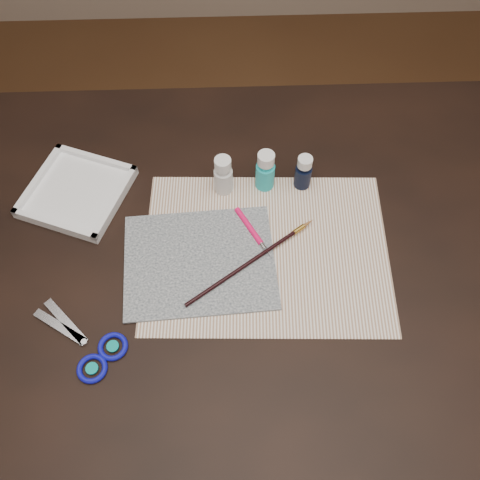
{
  "coord_description": "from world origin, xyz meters",
  "views": [
    {
      "loc": [
        -0.02,
        -0.5,
        1.63
      ],
      "look_at": [
        0.0,
        0.0,
        0.8
      ],
      "focal_mm": 40.0,
      "sensor_mm": 36.0,
      "label": 1
    }
  ],
  "objects_px": {
    "paint_bottle_cyan": "(265,171)",
    "paint_bottle_navy": "(303,172)",
    "canvas": "(200,261)",
    "scissors": "(74,339)",
    "palette_tray": "(77,192)",
    "paper": "(266,251)",
    "paint_bottle_white": "(223,175)"
  },
  "relations": [
    {
      "from": "paint_bottle_cyan",
      "to": "paint_bottle_navy",
      "type": "xyz_separation_m",
      "value": [
        0.08,
        -0.0,
        -0.01
      ]
    },
    {
      "from": "canvas",
      "to": "scissors",
      "type": "relative_size",
      "value": 1.4
    },
    {
      "from": "paint_bottle_navy",
      "to": "scissors",
      "type": "xyz_separation_m",
      "value": [
        -0.42,
        -0.32,
        -0.04
      ]
    },
    {
      "from": "canvas",
      "to": "palette_tray",
      "type": "distance_m",
      "value": 0.3
    },
    {
      "from": "paper",
      "to": "palette_tray",
      "type": "xyz_separation_m",
      "value": [
        -0.37,
        0.15,
        0.01
      ]
    },
    {
      "from": "paint_bottle_white",
      "to": "paint_bottle_navy",
      "type": "relative_size",
      "value": 1.12
    },
    {
      "from": "paper",
      "to": "palette_tray",
      "type": "distance_m",
      "value": 0.4
    },
    {
      "from": "canvas",
      "to": "paint_bottle_cyan",
      "type": "bearing_deg",
      "value": 53.34
    },
    {
      "from": "paint_bottle_white",
      "to": "paper",
      "type": "bearing_deg",
      "value": -62.59
    },
    {
      "from": "paper",
      "to": "paint_bottle_cyan",
      "type": "height_order",
      "value": "paint_bottle_cyan"
    },
    {
      "from": "paint_bottle_navy",
      "to": "canvas",
      "type": "bearing_deg",
      "value": -139.84
    },
    {
      "from": "scissors",
      "to": "palette_tray",
      "type": "bearing_deg",
      "value": -51.33
    },
    {
      "from": "paper",
      "to": "paint_bottle_white",
      "type": "height_order",
      "value": "paint_bottle_white"
    },
    {
      "from": "paint_bottle_white",
      "to": "paint_bottle_navy",
      "type": "xyz_separation_m",
      "value": [
        0.16,
        0.01,
        -0.0
      ]
    },
    {
      "from": "paint_bottle_navy",
      "to": "paper",
      "type": "bearing_deg",
      "value": -117.76
    },
    {
      "from": "scissors",
      "to": "palette_tray",
      "type": "height_order",
      "value": "palette_tray"
    },
    {
      "from": "paint_bottle_white",
      "to": "paint_bottle_navy",
      "type": "bearing_deg",
      "value": 2.13
    },
    {
      "from": "paint_bottle_navy",
      "to": "scissors",
      "type": "bearing_deg",
      "value": -142.69
    },
    {
      "from": "canvas",
      "to": "paper",
      "type": "bearing_deg",
      "value": 8.98
    },
    {
      "from": "paint_bottle_white",
      "to": "paint_bottle_cyan",
      "type": "xyz_separation_m",
      "value": [
        0.08,
        0.01,
        0.0
      ]
    },
    {
      "from": "paint_bottle_white",
      "to": "paint_bottle_cyan",
      "type": "distance_m",
      "value": 0.08
    },
    {
      "from": "scissors",
      "to": "paint_bottle_white",
      "type": "bearing_deg",
      "value": -97.02
    },
    {
      "from": "canvas",
      "to": "palette_tray",
      "type": "relative_size",
      "value": 1.52
    },
    {
      "from": "scissors",
      "to": "palette_tray",
      "type": "relative_size",
      "value": 1.08
    },
    {
      "from": "paint_bottle_white",
      "to": "canvas",
      "type": "bearing_deg",
      "value": -105.95
    },
    {
      "from": "scissors",
      "to": "palette_tray",
      "type": "distance_m",
      "value": 0.31
    },
    {
      "from": "canvas",
      "to": "paint_bottle_navy",
      "type": "relative_size",
      "value": 3.43
    },
    {
      "from": "paper",
      "to": "paint_bottle_cyan",
      "type": "distance_m",
      "value": 0.16
    },
    {
      "from": "paint_bottle_white",
      "to": "paint_bottle_cyan",
      "type": "relative_size",
      "value": 0.98
    },
    {
      "from": "paper",
      "to": "paint_bottle_navy",
      "type": "relative_size",
      "value": 5.65
    },
    {
      "from": "paint_bottle_white",
      "to": "paint_bottle_cyan",
      "type": "bearing_deg",
      "value": 5.18
    },
    {
      "from": "paint_bottle_cyan",
      "to": "paint_bottle_navy",
      "type": "distance_m",
      "value": 0.08
    }
  ]
}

